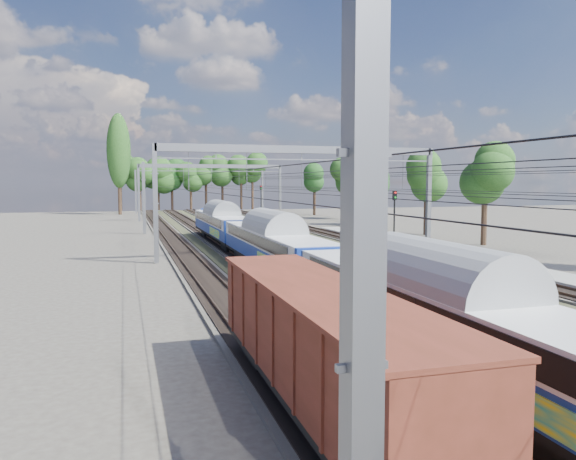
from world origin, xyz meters
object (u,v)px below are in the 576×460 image
object	(u,v)px
worker	(207,210)
signal_far	(261,198)
freight_boxcar	(320,341)
emu_train	(275,239)
signal_near	(394,218)

from	to	relation	value
worker	signal_far	distance (m)	18.66
freight_boxcar	worker	distance (m)	92.61
emu_train	worker	bearing A→B (deg)	85.41
emu_train	signal_far	world-z (taller)	signal_far
worker	signal_far	xyz separation A→B (m)	(6.28, -17.38, 2.60)
worker	signal_far	size ratio (longest dim) A/B	0.34
emu_train	signal_near	world-z (taller)	signal_near
signal_near	signal_far	distance (m)	50.92
emu_train	freight_boxcar	world-z (taller)	emu_train
freight_boxcar	worker	bearing A→B (deg)	83.69
signal_far	freight_boxcar	bearing A→B (deg)	-120.39
worker	signal_near	size ratio (longest dim) A/B	0.34
worker	freight_boxcar	bearing A→B (deg)	177.64
signal_near	emu_train	bearing A→B (deg)	-141.36
worker	signal_near	bearing A→B (deg)	-172.66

